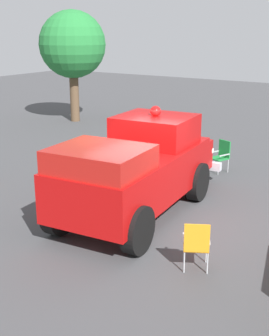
{
  "coord_description": "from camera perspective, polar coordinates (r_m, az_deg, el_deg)",
  "views": [
    {
      "loc": [
        -5.22,
        8.87,
        4.52
      ],
      "look_at": [
        0.65,
        -0.06,
        1.23
      ],
      "focal_mm": 49.21,
      "sensor_mm": 36.0,
      "label": 1
    }
  ],
  "objects": [
    {
      "name": "oak_tree_right",
      "position": [
        23.01,
        -7.69,
        14.86
      ],
      "size": [
        3.2,
        3.2,
        5.33
      ],
      "color": "brown",
      "rests_on": "ground"
    },
    {
      "name": "vintage_fire_truck",
      "position": [
        11.39,
        0.55,
        0.12
      ],
      "size": [
        2.81,
        6.13,
        2.59
      ],
      "color": "black",
      "rests_on": "ground"
    },
    {
      "name": "spectator_standing",
      "position": [
        16.0,
        6.83,
        4.13
      ],
      "size": [
        0.62,
        0.42,
        1.68
      ],
      "color": "#2D334C",
      "rests_on": "ground"
    },
    {
      "name": "ground_plane",
      "position": [
        11.24,
        2.63,
        -6.63
      ],
      "size": [
        60.0,
        60.0,
        0.0
      ],
      "primitive_type": "plane",
      "color": "#424244"
    },
    {
      "name": "lawn_chair_by_car",
      "position": [
        15.15,
        10.73,
        1.75
      ],
      "size": [
        0.64,
        0.64,
        1.02
      ],
      "color": "#B7BABF",
      "rests_on": "ground"
    },
    {
      "name": "lawn_chair_spare",
      "position": [
        8.94,
        7.67,
        -9.15
      ],
      "size": [
        0.66,
        0.67,
        1.02
      ],
      "color": "#B7BABF",
      "rests_on": "ground"
    }
  ]
}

